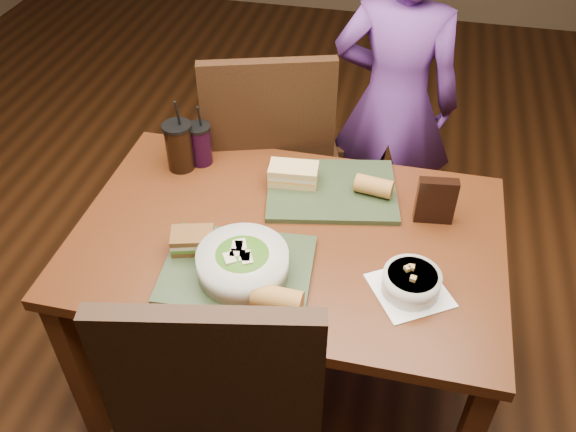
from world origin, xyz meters
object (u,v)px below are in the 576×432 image
(chip_bag, at_px, (436,201))
(cup_cola, at_px, (179,146))
(sandwich_near, at_px, (193,240))
(baguette_near, at_px, (277,299))
(diner, at_px, (394,103))
(salad_bowl, at_px, (243,262))
(soup_bowl, at_px, (411,282))
(baguette_far, at_px, (374,186))
(sandwich_far, at_px, (293,174))
(tray_near, at_px, (238,269))
(cup_berry, at_px, (200,144))
(dining_table, at_px, (288,254))
(tray_far, at_px, (332,190))
(chair_far, at_px, (277,160))

(chip_bag, bearing_deg, cup_cola, 167.05)
(sandwich_near, distance_m, baguette_near, 0.34)
(diner, height_order, salad_bowl, diner)
(salad_bowl, xyz_separation_m, baguette_near, (0.12, -0.10, -0.01))
(soup_bowl, xyz_separation_m, baguette_far, (-0.15, 0.38, 0.01))
(soup_bowl, bearing_deg, sandwich_near, 178.78)
(diner, relative_size, sandwich_near, 10.21)
(sandwich_near, xyz_separation_m, sandwich_far, (0.22, 0.37, 0.00))
(tray_near, relative_size, sandwich_near, 2.99)
(cup_berry, bearing_deg, baguette_near, -55.18)
(dining_table, xyz_separation_m, baguette_far, (0.23, 0.23, 0.14))
(soup_bowl, height_order, baguette_far, same)
(sandwich_near, xyz_separation_m, chip_bag, (0.68, 0.30, 0.03))
(dining_table, distance_m, chip_bag, 0.49)
(dining_table, distance_m, baguette_far, 0.35)
(chip_bag, bearing_deg, tray_far, 161.67)
(tray_far, xyz_separation_m, sandwich_far, (-0.13, 0.00, 0.04))
(cup_cola, bearing_deg, chip_bag, -5.91)
(sandwich_far, bearing_deg, sandwich_near, -120.47)
(tray_near, height_order, sandwich_near, sandwich_near)
(diner, bearing_deg, cup_cola, 45.33)
(sandwich_near, bearing_deg, cup_cola, 115.00)
(cup_berry, bearing_deg, dining_table, -37.88)
(dining_table, relative_size, baguette_near, 9.77)
(salad_bowl, xyz_separation_m, baguette_far, (0.31, 0.43, -0.01))
(baguette_near, bearing_deg, cup_berry, 124.82)
(tray_near, distance_m, cup_berry, 0.56)
(sandwich_far, bearing_deg, baguette_far, -0.73)
(chair_far, relative_size, sandwich_near, 7.72)
(tray_far, bearing_deg, tray_near, -115.86)
(cup_cola, relative_size, chip_bag, 1.71)
(soup_bowl, relative_size, baguette_near, 2.00)
(diner, relative_size, baguette_far, 11.90)
(diner, distance_m, tray_far, 0.69)
(tray_near, xyz_separation_m, chip_bag, (0.53, 0.35, 0.07))
(dining_table, xyz_separation_m, cup_cola, (-0.43, 0.25, 0.18))
(dining_table, distance_m, tray_near, 0.24)
(diner, distance_m, chip_bag, 0.77)
(cup_berry, bearing_deg, tray_near, -60.49)
(baguette_far, distance_m, chip_bag, 0.21)
(tray_near, xyz_separation_m, baguette_far, (0.34, 0.42, 0.04))
(chair_far, relative_size, cup_berry, 4.76)
(dining_table, height_order, chip_bag, chip_bag)
(baguette_near, distance_m, chip_bag, 0.61)
(sandwich_far, height_order, baguette_near, baguette_near)
(soup_bowl, distance_m, baguette_near, 0.37)
(dining_table, bearing_deg, cup_berry, 142.12)
(cup_cola, bearing_deg, cup_berry, 37.55)
(dining_table, relative_size, cup_cola, 4.88)
(baguette_far, bearing_deg, baguette_near, -109.62)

